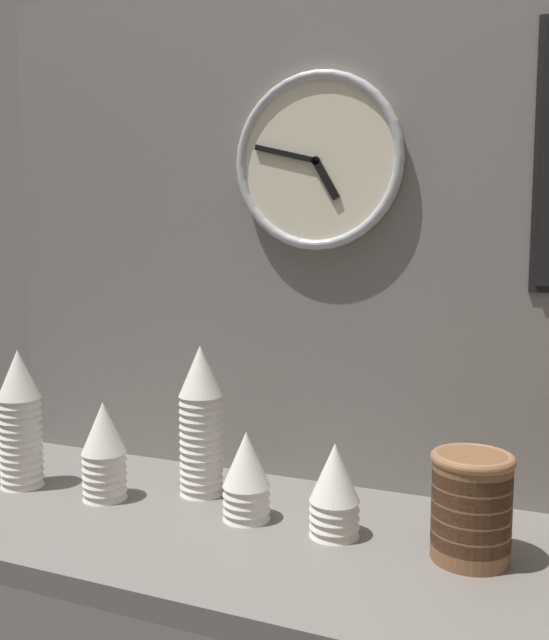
# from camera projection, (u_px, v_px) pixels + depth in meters

# --- Properties ---
(ground_plane) EXTENTS (1.60, 0.56, 0.04)m
(ground_plane) POSITION_uv_depth(u_px,v_px,m) (294.00, 542.00, 1.17)
(ground_plane) COLOR slate
(wall_tiled_back) EXTENTS (1.60, 0.03, 1.05)m
(wall_tiled_back) POSITION_uv_depth(u_px,v_px,m) (343.00, 227.00, 1.35)
(wall_tiled_back) COLOR slate
(wall_tiled_back) RESTS_ON ground_plane
(cup_stack_center_right) EXTENTS (0.09, 0.09, 0.16)m
(cup_stack_center_right) POSITION_uv_depth(u_px,v_px,m) (335.00, 489.00, 1.14)
(cup_stack_center_right) COLOR white
(cup_stack_center_right) RESTS_ON ground_plane
(cup_stack_left) EXTENTS (0.09, 0.09, 0.19)m
(cup_stack_left) POSITION_uv_depth(u_px,v_px,m) (102.00, 451.00, 1.30)
(cup_stack_left) COLOR white
(cup_stack_left) RESTS_ON ground_plane
(cup_stack_center) EXTENTS (0.09, 0.09, 0.16)m
(cup_stack_center) POSITION_uv_depth(u_px,v_px,m) (246.00, 475.00, 1.21)
(cup_stack_center) COLOR white
(cup_stack_center) RESTS_ON ground_plane
(cup_stack_far_left) EXTENTS (0.09, 0.09, 0.28)m
(cup_stack_far_left) POSITION_uv_depth(u_px,v_px,m) (20.00, 418.00, 1.37)
(cup_stack_far_left) COLOR white
(cup_stack_far_left) RESTS_ON ground_plane
(cup_stack_center_left) EXTENTS (0.09, 0.09, 0.30)m
(cup_stack_center_left) POSITION_uv_depth(u_px,v_px,m) (201.00, 420.00, 1.32)
(cup_stack_center_left) COLOR white
(cup_stack_center_left) RESTS_ON ground_plane
(bowl_stack_right) EXTENTS (0.13, 0.13, 0.17)m
(bowl_stack_right) POSITION_uv_depth(u_px,v_px,m) (471.00, 504.00, 1.05)
(bowl_stack_right) COLOR brown
(bowl_stack_right) RESTS_ON ground_plane
(wall_clock) EXTENTS (0.35, 0.03, 0.35)m
(wall_clock) POSITION_uv_depth(u_px,v_px,m) (317.00, 161.00, 1.32)
(wall_clock) COLOR beige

